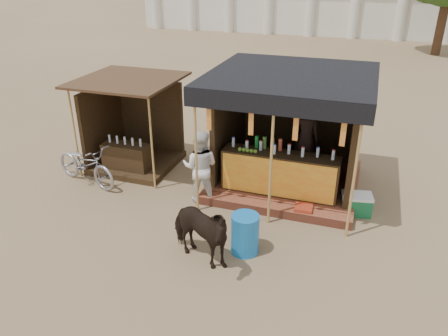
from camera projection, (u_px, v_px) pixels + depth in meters
name	position (u px, v px, depth m)	size (l,w,h in m)	color
ground	(197.00, 256.00, 8.19)	(120.00, 120.00, 0.00)	#846B4C
main_stall	(289.00, 146.00, 10.32)	(3.60, 3.61, 2.78)	#974831
secondary_stall	(130.00, 134.00, 11.50)	(2.40, 2.40, 2.38)	#392614
cow	(199.00, 233.00, 7.77)	(0.68, 1.49, 1.26)	black
motorbike	(86.00, 164.00, 10.63)	(0.68, 1.95, 1.03)	#97979F
bystander	(200.00, 167.00, 9.73)	(0.82, 0.64, 1.68)	white
blue_barrel	(245.00, 234.00, 8.15)	(0.53, 0.53, 0.79)	#176AB1
red_crate	(303.00, 212.00, 9.36)	(0.38, 0.38, 0.27)	maroon
cooler	(356.00, 204.00, 9.46)	(0.71, 0.55, 0.46)	#176838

